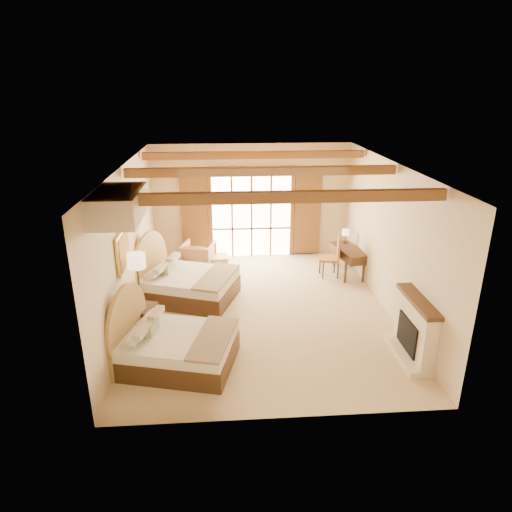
{
  "coord_description": "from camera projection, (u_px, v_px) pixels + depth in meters",
  "views": [
    {
      "loc": [
        -0.78,
        -9.0,
        4.71
      ],
      "look_at": [
        -0.11,
        0.2,
        1.21
      ],
      "focal_mm": 32.0,
      "sensor_mm": 36.0,
      "label": 1
    }
  ],
  "objects": [
    {
      "name": "floor_lamp",
      "position": [
        137.0,
        266.0,
        8.88
      ],
      "size": [
        0.35,
        0.35,
        1.63
      ],
      "color": "#3A301C",
      "rests_on": "floor"
    },
    {
      "name": "desk_lamp",
      "position": [
        346.0,
        233.0,
        12.15
      ],
      "size": [
        0.19,
        0.19,
        0.37
      ],
      "color": "#3A301C",
      "rests_on": "desk"
    },
    {
      "name": "desk_chair",
      "position": [
        330.0,
        264.0,
        11.79
      ],
      "size": [
        0.58,
        0.57,
        1.1
      ],
      "rotation": [
        0.0,
        0.0,
        -0.2
      ],
      "color": "olive",
      "rests_on": "floor"
    },
    {
      "name": "floor",
      "position": [
        262.0,
        310.0,
        10.12
      ],
      "size": [
        7.0,
        7.0,
        0.0
      ],
      "primitive_type": "plane",
      "color": "#CAB389",
      "rests_on": "ground"
    },
    {
      "name": "ceiling",
      "position": [
        262.0,
        165.0,
        8.98
      ],
      "size": [
        7.0,
        7.0,
        0.0
      ],
      "primitive_type": "plane",
      "rotation": [
        3.14,
        0.0,
        0.0
      ],
      "color": "#BA6F36",
      "rests_on": "ground"
    },
    {
      "name": "fireplace",
      "position": [
        414.0,
        331.0,
        8.25
      ],
      "size": [
        0.46,
        1.4,
        1.16
      ],
      "color": "beige",
      "rests_on": "ground"
    },
    {
      "name": "bed_near",
      "position": [
        170.0,
        345.0,
        8.03
      ],
      "size": [
        2.27,
        1.88,
        1.28
      ],
      "rotation": [
        0.0,
        0.0,
        -0.24
      ],
      "color": "#412E18",
      "rests_on": "floor"
    },
    {
      "name": "nightstand",
      "position": [
        141.0,
        322.0,
        8.93
      ],
      "size": [
        0.69,
        0.69,
        0.67
      ],
      "primitive_type": "cube",
      "rotation": [
        0.0,
        0.0,
        -0.29
      ],
      "color": "#412E18",
      "rests_on": "floor"
    },
    {
      "name": "desk",
      "position": [
        348.0,
        260.0,
        11.95
      ],
      "size": [
        0.81,
        1.37,
        0.69
      ],
      "rotation": [
        0.0,
        0.0,
        0.21
      ],
      "color": "#412E18",
      "rests_on": "floor"
    },
    {
      "name": "ceiling_beams",
      "position": [
        262.0,
        171.0,
        9.03
      ],
      "size": [
        5.39,
        4.6,
        0.18
      ],
      "primitive_type": null,
      "color": "brown",
      "rests_on": "ceiling"
    },
    {
      "name": "wall_back",
      "position": [
        251.0,
        201.0,
        12.82
      ],
      "size": [
        5.5,
        0.0,
        5.5
      ],
      "primitive_type": "plane",
      "rotation": [
        1.57,
        0.0,
        0.0
      ],
      "color": "beige",
      "rests_on": "ground"
    },
    {
      "name": "wall_left",
      "position": [
        129.0,
        245.0,
        9.36
      ],
      "size": [
        0.0,
        7.0,
        7.0
      ],
      "primitive_type": "plane",
      "rotation": [
        1.57,
        0.0,
        1.57
      ],
      "color": "beige",
      "rests_on": "ground"
    },
    {
      "name": "painting",
      "position": [
        123.0,
        251.0,
        8.61
      ],
      "size": [
        0.06,
        0.95,
        0.75
      ],
      "color": "gold",
      "rests_on": "wall_left"
    },
    {
      "name": "armchair",
      "position": [
        198.0,
        256.0,
        12.23
      ],
      "size": [
        0.98,
        1.0,
        0.75
      ],
      "primitive_type": "imported",
      "rotation": [
        0.0,
        0.0,
        -3.39
      ],
      "color": "#B57A52",
      "rests_on": "floor"
    },
    {
      "name": "canopy_valance",
      "position": [
        119.0,
        205.0,
        7.04
      ],
      "size": [
        0.7,
        1.4,
        0.45
      ],
      "primitive_type": "cube",
      "color": "beige",
      "rests_on": "ceiling"
    },
    {
      "name": "french_doors",
      "position": [
        252.0,
        214.0,
        12.88
      ],
      "size": [
        3.95,
        0.08,
        2.6
      ],
      "color": "white",
      "rests_on": "ground"
    },
    {
      "name": "ottoman",
      "position": [
        219.0,
        262.0,
        12.34
      ],
      "size": [
        0.5,
        0.5,
        0.36
      ],
      "primitive_type": "cube",
      "rotation": [
        0.0,
        0.0,
        0.01
      ],
      "color": "tan",
      "rests_on": "floor"
    },
    {
      "name": "bed_far",
      "position": [
        182.0,
        283.0,
        10.52
      ],
      "size": [
        2.52,
        2.12,
        1.34
      ],
      "rotation": [
        0.0,
        0.0,
        -0.34
      ],
      "color": "#412E18",
      "rests_on": "floor"
    },
    {
      "name": "wall_right",
      "position": [
        390.0,
        239.0,
        9.74
      ],
      "size": [
        0.0,
        7.0,
        7.0
      ],
      "primitive_type": "plane",
      "rotation": [
        1.57,
        0.0,
        -1.57
      ],
      "color": "beige",
      "rests_on": "ground"
    }
  ]
}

